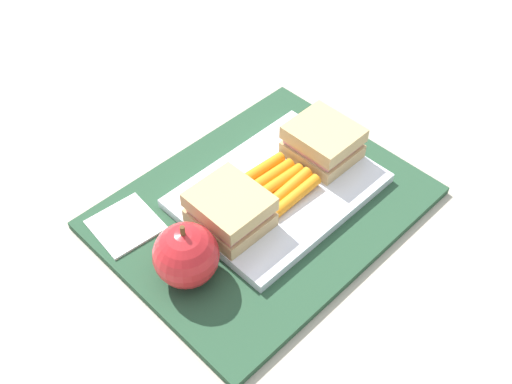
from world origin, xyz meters
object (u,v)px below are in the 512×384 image
Objects in this scene: paper_napkin at (126,225)px; carrot_sticks_bundle at (278,183)px; sandwich_half_right at (230,210)px; apple at (186,255)px; sandwich_half_left at (323,142)px; food_tray at (278,190)px.

carrot_sticks_bundle is at bearing 150.90° from paper_napkin.
apple reaches higher than sandwich_half_right.
sandwich_half_left reaches higher than carrot_sticks_bundle.
carrot_sticks_bundle is (0.00, -0.00, 0.01)m from food_tray.
paper_napkin is (0.24, -0.09, -0.03)m from sandwich_half_left.
food_tray is at bearing 166.60° from carrot_sticks_bundle.
food_tray is 2.85× the size of apple.
food_tray reaches higher than paper_napkin.
apple is at bearing 10.44° from sandwich_half_right.
sandwich_half_left is at bearing 180.00° from food_tray.
sandwich_half_right is at bearing 0.15° from carrot_sticks_bundle.
sandwich_half_right is at bearing -169.56° from apple.
sandwich_half_left is at bearing 159.54° from paper_napkin.
food_tray is at bearing 180.00° from sandwich_half_right.
sandwich_half_right is 1.02× the size of carrot_sticks_bundle.
carrot_sticks_bundle is at bearing -174.75° from apple.
sandwich_half_right is at bearing 0.00° from sandwich_half_left.
carrot_sticks_bundle reaches higher than food_tray.
sandwich_half_left is at bearing 179.85° from carrot_sticks_bundle.
sandwich_half_right is (0.16, 0.00, 0.00)m from sandwich_half_left.
sandwich_half_left is 0.08m from carrot_sticks_bundle.
food_tray is at bearing -174.85° from apple.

